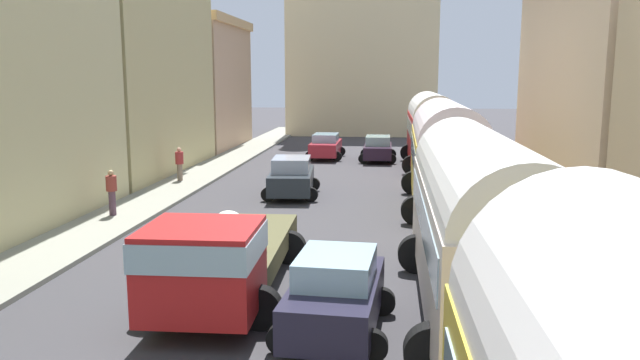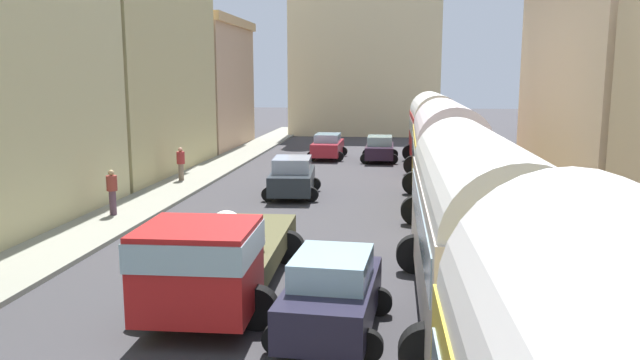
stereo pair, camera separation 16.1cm
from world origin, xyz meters
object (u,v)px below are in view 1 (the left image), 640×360
pedestrian_1 (112,191)px  cargo_truck_0 (221,255)px  pedestrian_2 (179,163)px  parked_bus_1 (479,216)px  parked_bus_3 (431,126)px  car_0 (292,177)px  car_1 (326,146)px  car_2 (336,294)px  car_3 (378,149)px  parked_bus_2 (446,150)px

pedestrian_1 → cargo_truck_0: bearing=-51.6°
pedestrian_1 → pedestrian_2: size_ratio=1.03×
parked_bus_1 → parked_bus_3: size_ratio=1.09×
pedestrian_2 → car_0: bearing=-23.5°
cargo_truck_0 → car_1: cargo_truck_0 is taller
car_1 → pedestrian_1: size_ratio=2.35×
pedestrian_2 → parked_bus_1: bearing=-52.6°
parked_bus_1 → pedestrian_2: bearing=127.4°
parked_bus_1 → car_2: 3.43m
car_3 → pedestrian_2: (-9.38, -9.13, 0.22)m
car_1 → car_2: car_2 is taller
cargo_truck_0 → pedestrian_2: cargo_truck_0 is taller
parked_bus_3 → pedestrian_1: 18.96m
parked_bus_2 → car_3: bearing=101.9°
car_0 → parked_bus_2: bearing=-16.1°
parked_bus_1 → car_2: parked_bus_1 is taller
cargo_truck_0 → pedestrian_2: size_ratio=4.37×
car_1 → pedestrian_1: 18.62m
parked_bus_3 → pedestrian_2: bearing=-151.3°
car_0 → car_1: size_ratio=0.97×
car_2 → pedestrian_2: pedestrian_2 is taller
parked_bus_2 → car_1: parked_bus_2 is taller
cargo_truck_0 → parked_bus_3: bearing=74.8°
car_0 → car_3: (3.49, 11.69, -0.06)m
parked_bus_2 → car_2: size_ratio=2.47×
car_3 → car_1: bearing=164.8°
parked_bus_2 → cargo_truck_0: parked_bus_2 is taller
car_2 → pedestrian_2: bearing=118.3°
car_2 → pedestrian_1: 12.81m
parked_bus_2 → car_0: 6.77m
parked_bus_1 → parked_bus_2: parked_bus_2 is taller
car_1 → pedestrian_2: size_ratio=2.41×
parked_bus_2 → car_0: bearing=163.9°
parked_bus_3 → car_0: size_ratio=2.13×
pedestrian_2 → cargo_truck_0: bearing=-67.7°
car_1 → parked_bus_3: bearing=-27.3°
car_3 → pedestrian_1: pedestrian_1 is taller
car_0 → car_3: car_0 is taller
parked_bus_3 → car_0: 11.47m
parked_bus_1 → cargo_truck_0: parked_bus_1 is taller
parked_bus_1 → car_1: size_ratio=2.26×
car_3 → parked_bus_3: bearing=-38.1°
parked_bus_1 → car_1: (-5.85, 25.63, -1.43)m
parked_bus_1 → pedestrian_1: size_ratio=5.30×
parked_bus_2 → parked_bus_1: bearing=-91.5°
parked_bus_1 → cargo_truck_0: size_ratio=1.25×
car_3 → pedestrian_1: 19.14m
parked_bus_2 → pedestrian_1: bearing=-165.2°
parked_bus_3 → car_3: parked_bus_3 is taller
car_3 → pedestrian_1: bearing=-119.0°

